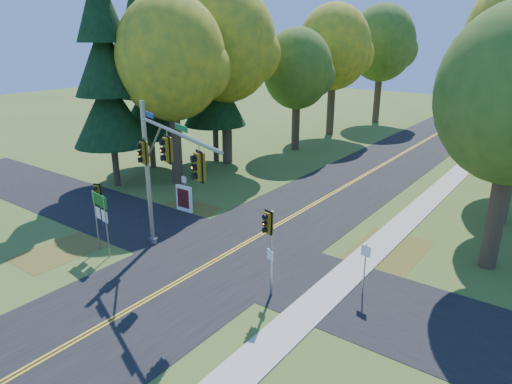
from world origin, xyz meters
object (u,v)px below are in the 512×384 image
Objects in this scene: east_signal_pole at (269,232)px; route_sign_cluster at (100,211)px; traffic_mast at (160,165)px; info_kiosk at (184,199)px.

route_sign_cluster is (-9.56, -1.66, -0.73)m from east_signal_pole.
route_sign_cluster is at bearing -133.72° from traffic_mast.
route_sign_cluster reaches higher than info_kiosk.
traffic_mast is at bearing -54.58° from info_kiosk.
east_signal_pole reaches higher than info_kiosk.
east_signal_pole is 11.92m from info_kiosk.
route_sign_cluster is 1.93× the size of info_kiosk.
east_signal_pole is 2.34× the size of info_kiosk.
route_sign_cluster is at bearing -156.41° from east_signal_pole.
info_kiosk is at bearing 106.35° from route_sign_cluster.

